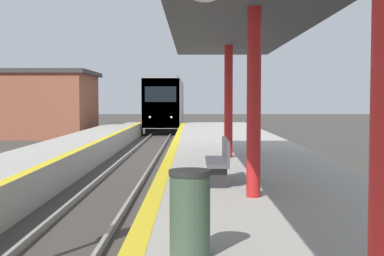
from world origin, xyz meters
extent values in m
cube|color=black|center=(0.00, 46.11, 0.28)|extent=(2.46, 14.58, 0.55)
cube|color=#99999E|center=(0.00, 46.11, 2.45)|extent=(2.90, 16.20, 3.80)
cube|color=yellow|center=(0.00, 38.09, 2.45)|extent=(2.84, 0.16, 3.72)
cube|color=black|center=(0.00, 38.03, 3.11)|extent=(2.32, 0.06, 1.14)
cube|color=slate|center=(0.00, 46.11, 4.47)|extent=(2.46, 15.39, 0.24)
sphere|color=white|center=(-0.80, 38.03, 1.40)|extent=(0.18, 0.18, 0.18)
sphere|color=white|center=(0.80, 38.03, 1.40)|extent=(0.18, 0.18, 0.18)
cylinder|color=red|center=(3.43, 7.91, 2.63)|extent=(0.25, 0.25, 3.36)
cylinder|color=red|center=(3.43, 14.50, 2.63)|extent=(0.25, 0.25, 3.36)
cube|color=#3F3F44|center=(3.43, 7.91, 4.42)|extent=(3.22, 19.76, 0.20)
cylinder|color=#384C38|center=(2.31, 4.28, 1.40)|extent=(0.45, 0.45, 0.90)
cylinder|color=#262626|center=(2.31, 4.28, 1.88)|extent=(0.47, 0.47, 0.06)
cube|color=#4C4C51|center=(2.85, 9.55, 1.39)|extent=(0.44, 1.68, 0.08)
cube|color=#4C4C51|center=(3.04, 9.55, 1.65)|extent=(0.06, 1.68, 0.44)
cube|color=#262628|center=(2.85, 8.88, 1.15)|extent=(0.35, 0.08, 0.40)
cube|color=#262628|center=(2.85, 10.22, 1.15)|extent=(0.35, 0.08, 0.40)
cube|color=brown|center=(-11.04, 37.27, 2.24)|extent=(11.88, 7.22, 4.47)
cube|color=#383333|center=(-11.04, 37.27, 4.62)|extent=(12.47, 7.58, 0.30)
camera|label=1|loc=(2.33, -1.56, 2.68)|focal=50.00mm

